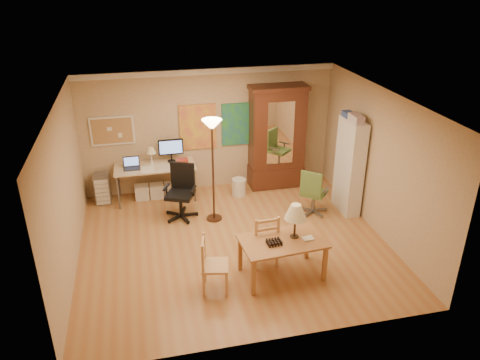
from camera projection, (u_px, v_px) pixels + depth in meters
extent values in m
plane|color=#AB6B3C|center=(233.00, 243.00, 8.61)|extent=(5.50, 5.50, 0.00)
cube|color=white|center=(208.00, 71.00, 9.66)|extent=(5.50, 0.08, 0.12)
cube|color=tan|center=(112.00, 131.00, 9.74)|extent=(0.90, 0.04, 0.62)
cube|color=yellow|center=(198.00, 127.00, 10.13)|extent=(0.80, 0.04, 1.00)
cube|color=#226A88|center=(238.00, 124.00, 10.31)|extent=(0.75, 0.04, 0.95)
cube|color=brown|center=(282.00, 241.00, 7.46)|extent=(1.39, 0.91, 0.04)
cube|color=brown|center=(253.00, 278.00, 7.14)|extent=(0.07, 0.07, 0.63)
cube|color=brown|center=(325.00, 264.00, 7.47)|extent=(0.07, 0.07, 0.63)
cube|color=brown|center=(240.00, 254.00, 7.72)|extent=(0.07, 0.07, 0.63)
cube|color=brown|center=(307.00, 242.00, 8.05)|extent=(0.07, 0.07, 0.63)
cylinder|color=black|center=(294.00, 236.00, 7.54)|extent=(0.14, 0.14, 0.02)
cylinder|color=black|center=(295.00, 227.00, 7.47)|extent=(0.04, 0.04, 0.36)
cone|color=beige|center=(296.00, 212.00, 7.35)|extent=(0.36, 0.36, 0.25)
cube|color=white|center=(308.00, 238.00, 7.48)|extent=(0.19, 0.15, 0.03)
cube|color=black|center=(274.00, 242.00, 7.33)|extent=(0.26, 0.22, 0.07)
cube|color=tan|center=(263.00, 239.00, 7.88)|extent=(0.46, 0.44, 0.04)
cube|color=tan|center=(270.00, 244.00, 8.19)|extent=(0.04, 0.04, 0.43)
cube|color=tan|center=(249.00, 247.00, 8.09)|extent=(0.04, 0.04, 0.43)
cube|color=tan|center=(277.00, 255.00, 7.87)|extent=(0.04, 0.04, 0.43)
cube|color=tan|center=(256.00, 258.00, 7.78)|extent=(0.04, 0.04, 0.43)
cube|color=tan|center=(278.00, 230.00, 7.67)|extent=(0.04, 0.04, 0.50)
cube|color=tan|center=(256.00, 233.00, 7.58)|extent=(0.04, 0.04, 0.50)
cube|color=tan|center=(267.00, 229.00, 7.60)|extent=(0.38, 0.05, 0.05)
cube|color=tan|center=(215.00, 266.00, 7.22)|extent=(0.48, 0.50, 0.04)
cube|color=tan|center=(226.00, 285.00, 7.15)|extent=(0.05, 0.05, 0.42)
cube|color=tan|center=(227.00, 271.00, 7.49)|extent=(0.05, 0.05, 0.42)
cube|color=tan|center=(204.00, 285.00, 7.15)|extent=(0.05, 0.05, 0.42)
cube|color=tan|center=(205.00, 271.00, 7.48)|extent=(0.05, 0.05, 0.42)
cube|color=tan|center=(203.00, 260.00, 6.95)|extent=(0.05, 0.05, 0.48)
cube|color=tan|center=(204.00, 246.00, 7.28)|extent=(0.05, 0.05, 0.48)
cube|color=tan|center=(203.00, 250.00, 7.10)|extent=(0.10, 0.36, 0.05)
cylinder|color=#3F2619|center=(214.00, 218.00, 9.41)|extent=(0.31, 0.31, 0.03)
cylinder|color=#3F2619|center=(213.00, 173.00, 8.99)|extent=(0.04, 0.04, 1.96)
cone|color=#FFE0A5|center=(212.00, 124.00, 8.56)|extent=(0.38, 0.38, 0.16)
cube|color=beige|center=(155.00, 167.00, 9.91)|extent=(1.70, 0.74, 0.03)
cylinder|color=slate|center=(118.00, 193.00, 9.63)|extent=(0.04, 0.04, 0.74)
cylinder|color=slate|center=(195.00, 186.00, 9.95)|extent=(0.04, 0.04, 0.74)
cylinder|color=slate|center=(119.00, 180.00, 10.20)|extent=(0.04, 0.04, 0.74)
cylinder|color=slate|center=(191.00, 174.00, 10.51)|extent=(0.04, 0.04, 0.74)
cube|color=black|center=(132.00, 168.00, 9.76)|extent=(0.34, 0.23, 0.02)
cube|color=black|center=(131.00, 160.00, 9.86)|extent=(0.34, 0.06, 0.22)
cube|color=black|center=(171.00, 147.00, 9.97)|extent=(0.53, 0.04, 0.34)
cone|color=beige|center=(151.00, 150.00, 9.85)|extent=(0.21, 0.21, 0.13)
cube|color=white|center=(148.00, 169.00, 9.73)|extent=(0.26, 0.34, 0.01)
cube|color=#9D2F1C|center=(182.00, 162.00, 9.95)|extent=(0.23, 0.17, 0.13)
cube|color=white|center=(142.00, 192.00, 10.15)|extent=(0.30, 0.25, 0.32)
cube|color=white|center=(157.00, 191.00, 10.21)|extent=(0.30, 0.25, 0.32)
cube|color=silver|center=(171.00, 189.00, 10.27)|extent=(0.30, 0.25, 0.32)
cylinder|color=black|center=(181.00, 206.00, 9.35)|extent=(0.06, 0.06, 0.43)
cube|color=black|center=(180.00, 195.00, 9.25)|extent=(0.66, 0.65, 0.07)
cube|color=black|center=(183.00, 175.00, 9.32)|extent=(0.47, 0.24, 0.55)
cube|color=black|center=(166.00, 187.00, 9.23)|extent=(0.16, 0.31, 0.03)
cube|color=black|center=(193.00, 189.00, 9.14)|extent=(0.16, 0.31, 0.03)
cylinder|color=slate|center=(313.00, 202.00, 9.55)|extent=(0.06, 0.06, 0.38)
cube|color=#446C30|center=(314.00, 193.00, 9.46)|extent=(0.63, 0.63, 0.07)
cube|color=#446C30|center=(311.00, 184.00, 9.18)|extent=(0.35, 0.33, 0.49)
cube|color=slate|center=(326.00, 189.00, 9.30)|extent=(0.22, 0.24, 0.03)
cube|color=slate|center=(303.00, 184.00, 9.52)|extent=(0.22, 0.24, 0.03)
cube|color=slate|center=(103.00, 188.00, 9.95)|extent=(0.32, 0.37, 0.65)
cube|color=silver|center=(102.00, 192.00, 9.78)|extent=(0.28, 0.02, 0.55)
cube|color=#3A1B10|center=(277.00, 139.00, 10.40)|extent=(1.18, 0.54, 2.25)
cube|color=#3A1B10|center=(275.00, 175.00, 10.78)|extent=(1.22, 0.58, 0.45)
cube|color=white|center=(281.00, 134.00, 10.07)|extent=(0.59, 0.01, 1.39)
cube|color=#3A1B10|center=(278.00, 87.00, 9.92)|extent=(1.26, 0.60, 0.09)
cube|color=white|center=(349.00, 166.00, 9.37)|extent=(0.29, 0.78, 1.95)
cube|color=#993333|center=(348.00, 192.00, 9.45)|extent=(0.18, 0.39, 0.23)
cube|color=#334C99|center=(347.00, 133.00, 9.27)|extent=(0.18, 0.27, 0.19)
cylinder|color=silver|center=(239.00, 187.00, 10.30)|extent=(0.31, 0.31, 0.39)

